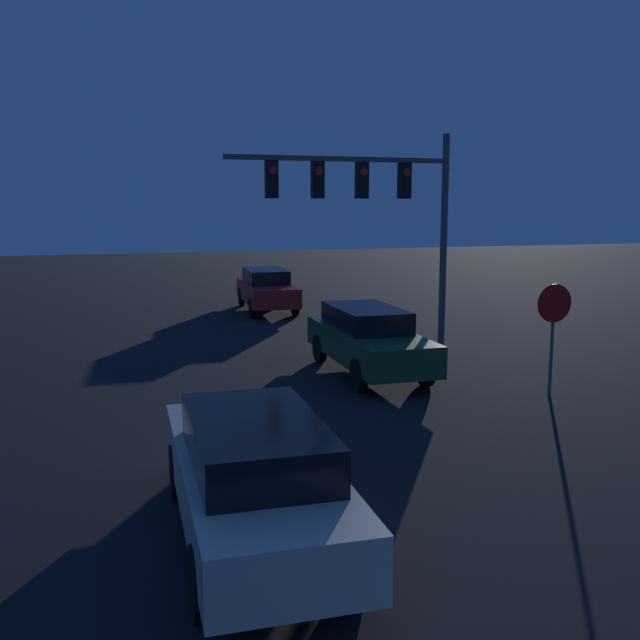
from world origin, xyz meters
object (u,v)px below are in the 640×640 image
at_px(car_mid, 368,338).
at_px(traffic_signal_mast, 376,200).
at_px(stop_sign, 554,317).
at_px(car_far, 267,289).
at_px(car_near, 253,474).

distance_m(car_mid, traffic_signal_mast, 3.66).
bearing_deg(car_mid, stop_sign, 135.00).
relative_size(car_far, stop_sign, 2.10).
bearing_deg(car_near, car_far, 78.27).
xyz_separation_m(car_near, stop_sign, (7.29, 4.51, 0.82)).
height_order(car_near, stop_sign, stop_sign).
height_order(car_near, car_mid, same).
bearing_deg(car_mid, car_far, -88.99).
bearing_deg(car_far, stop_sign, 105.81).
height_order(car_near, car_far, same).
distance_m(car_mid, car_far, 10.54).
bearing_deg(car_mid, car_near, 61.07).
bearing_deg(stop_sign, car_far, 101.68).
distance_m(car_near, car_mid, 8.73).
bearing_deg(traffic_signal_mast, car_mid, -117.05).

